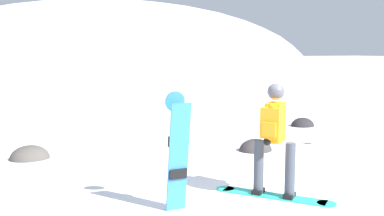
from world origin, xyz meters
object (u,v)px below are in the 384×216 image
object	(u,v)px
snowboarder_main	(274,137)
rock_mid	(255,151)
rock_dark	(30,159)
rock_small	(302,126)
spare_snowboard	(178,152)

from	to	relation	value
snowboarder_main	rock_mid	world-z (taller)	snowboarder_main
rock_dark	rock_small	distance (m)	7.67
spare_snowboard	rock_mid	size ratio (longest dim) A/B	2.20
rock_mid	rock_small	distance (m)	3.76
snowboarder_main	spare_snowboard	bearing A→B (deg)	178.39
rock_mid	rock_small	world-z (taller)	rock_mid
rock_small	spare_snowboard	bearing A→B (deg)	-140.72
snowboarder_main	spare_snowboard	world-z (taller)	snowboarder_main
snowboarder_main	rock_small	bearing A→B (deg)	47.74
spare_snowboard	rock_dark	world-z (taller)	spare_snowboard
rock_mid	rock_small	bearing A→B (deg)	35.87
spare_snowboard	rock_mid	world-z (taller)	spare_snowboard
spare_snowboard	rock_dark	distance (m)	4.43
spare_snowboard	rock_mid	distance (m)	4.21
rock_mid	rock_small	xyz separation A→B (m)	(3.05, 2.20, 0.00)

